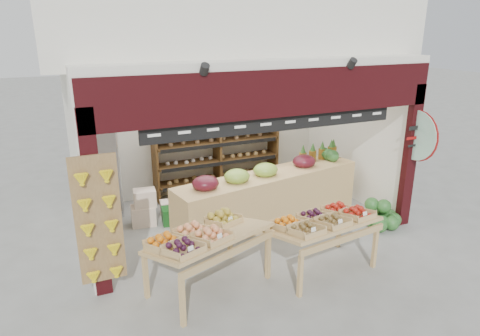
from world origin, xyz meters
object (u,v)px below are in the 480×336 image
Objects in this scene: display_table_left at (201,237)px; mid_counter at (269,196)px; cardboard_stack at (156,210)px; display_table_right at (323,222)px; back_shelving at (217,144)px; refrigerator at (99,166)px; watermelon_pile at (382,217)px.

mid_counter is at bearing 40.55° from display_table_left.
mid_counter is at bearing -22.45° from cardboard_stack.
display_table_right is (1.86, -0.22, -0.03)m from display_table_left.
back_shelving is 2.00m from mid_counter.
mid_counter is (1.99, -0.82, 0.27)m from cardboard_stack.
refrigerator is 2.71× the size of watermelon_pile.
display_table_right is 2.17m from watermelon_pile.
refrigerator is at bearing 149.31° from watermelon_pile.
refrigerator is 5.54m from watermelon_pile.
display_table_right is at bearing -86.29° from back_shelving.
back_shelving is 3.77m from watermelon_pile.
refrigerator is 3.52m from display_table_left.
back_shelving reaches higher than watermelon_pile.
back_shelving reaches higher than mid_counter.
back_shelving is at bearing 126.27° from watermelon_pile.
refrigerator is 1.46m from cardboard_stack.
refrigerator is at bearing 148.89° from mid_counter.
mid_counter is at bearing -26.39° from refrigerator.
cardboard_stack is at bearing 91.28° from display_table_left.
refrigerator reaches higher than watermelon_pile.
cardboard_stack is at bearing -41.17° from refrigerator.
display_table_left is (-1.93, -1.65, 0.31)m from mid_counter.
cardboard_stack is 0.26× the size of mid_counter.
display_table_right is at bearing -54.64° from cardboard_stack.
refrigerator is 1.03× the size of display_table_left.
display_table_left is at bearing -171.19° from watermelon_pile.
display_table_left is at bearing -114.58° from back_shelving.
watermelon_pile is (3.78, 0.59, -0.65)m from display_table_left.
display_table_left is 2.63× the size of watermelon_pile.
back_shelving is 2.16m from cardboard_stack.
display_table_left is (-1.62, -3.53, -0.28)m from back_shelving.
back_shelving is 1.45× the size of refrigerator.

